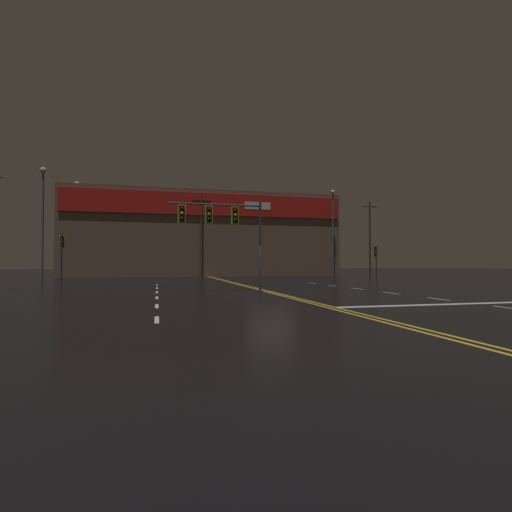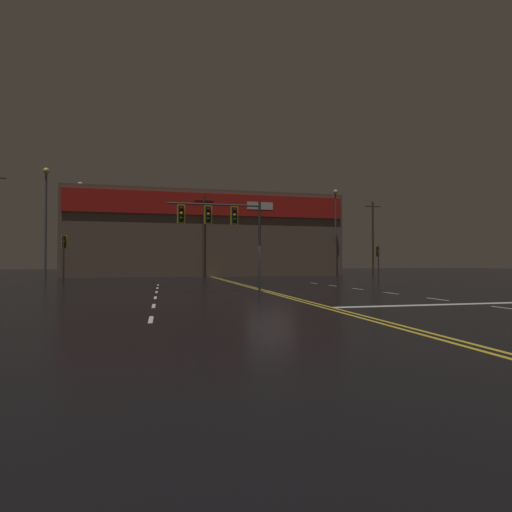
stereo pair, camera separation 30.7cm
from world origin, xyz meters
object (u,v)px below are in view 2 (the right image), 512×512
Objects in this scene: traffic_signal_median at (220,220)px; traffic_signal_corner_northeast at (378,255)px; traffic_signal_corner_northwest at (64,248)px; streetlight_near_right at (46,209)px; streetlight_far_left at (80,217)px; streetlight_median_approach at (336,222)px.

traffic_signal_median reaches higher than traffic_signal_corner_northeast.
traffic_signal_corner_northeast is at bearing -0.79° from traffic_signal_corner_northwest.
traffic_signal_median is at bearing -54.49° from streetlight_near_right.
traffic_signal_corner_northwest is 0.36× the size of streetlight_near_right.
streetlight_far_left is at bearing 151.97° from traffic_signal_corner_northeast.
traffic_signal_median is 1.60× the size of traffic_signal_corner_northeast.
traffic_signal_median is 19.39m from traffic_signal_corner_northeast.
streetlight_far_left reaches higher than traffic_signal_corner_northeast.
streetlight_median_approach is (17.77, 24.27, 2.84)m from traffic_signal_median.
streetlight_median_approach is at bearing 53.78° from traffic_signal_median.
streetlight_near_right reaches higher than traffic_signal_corner_northwest.
traffic_signal_median is 0.47× the size of streetlight_median_approach.
traffic_signal_corner_northwest is 1.17× the size of traffic_signal_corner_northeast.
streetlight_median_approach is at bearing 81.60° from traffic_signal_corner_northeast.
streetlight_near_right is at bearing 113.45° from traffic_signal_corner_northwest.
traffic_signal_median is 0.48× the size of streetlight_far_left.
traffic_signal_corner_northwest is 0.35× the size of streetlight_median_approach.
streetlight_far_left is (1.60, 6.98, 0.09)m from streetlight_near_right.
traffic_signal_corner_northeast is at bearing -14.84° from streetlight_near_right.
streetlight_median_approach reaches higher than traffic_signal_corner_northeast.
streetlight_median_approach is 1.01× the size of streetlight_far_left.
streetlight_far_left is at bearing 176.98° from streetlight_median_approach.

